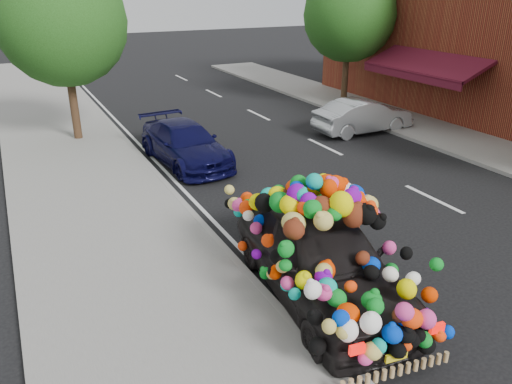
{
  "coord_description": "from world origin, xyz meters",
  "views": [
    {
      "loc": [
        -5.86,
        -8.51,
        5.18
      ],
      "look_at": [
        -1.23,
        0.65,
        0.87
      ],
      "focal_mm": 35.0,
      "sensor_mm": 36.0,
      "label": 1
    }
  ],
  "objects": [
    {
      "name": "tree_far_b",
      "position": [
        8.0,
        10.0,
        3.89
      ],
      "size": [
        4.0,
        4.0,
        5.9
      ],
      "color": "#332114",
      "rests_on": "ground"
    },
    {
      "name": "sidewalk",
      "position": [
        -4.3,
        0.0,
        0.06
      ],
      "size": [
        4.0,
        60.0,
        0.12
      ],
      "primitive_type": "cube",
      "color": "gray",
      "rests_on": "ground"
    },
    {
      "name": "footpath_far",
      "position": [
        8.2,
        3.0,
        0.06
      ],
      "size": [
        3.0,
        40.0,
        0.12
      ],
      "primitive_type": "cube",
      "color": "gray",
      "rests_on": "ground"
    },
    {
      "name": "tree_near_sidewalk",
      "position": [
        -3.8,
        9.5,
        4.02
      ],
      "size": [
        4.2,
        4.2,
        6.13
      ],
      "color": "#332114",
      "rests_on": "ground"
    },
    {
      "name": "ground",
      "position": [
        0.0,
        0.0,
        0.0
      ],
      "size": [
        100.0,
        100.0,
        0.0
      ],
      "primitive_type": "plane",
      "color": "black",
      "rests_on": "ground"
    },
    {
      "name": "plush_art_car",
      "position": [
        -1.45,
        -2.24,
        1.14
      ],
      "size": [
        2.77,
        5.04,
        2.22
      ],
      "rotation": [
        0.0,
        0.0,
        -0.12
      ],
      "color": "black",
      "rests_on": "ground"
    },
    {
      "name": "silver_hatchback",
      "position": [
        5.85,
        5.87,
        0.62
      ],
      "size": [
        3.78,
        1.32,
        1.24
      ],
      "primitive_type": "imported",
      "rotation": [
        0.0,
        0.0,
        1.57
      ],
      "color": "#A4A8AB",
      "rests_on": "ground"
    },
    {
      "name": "navy_sedan",
      "position": [
        -1.19,
        5.58,
        0.62
      ],
      "size": [
        2.06,
        4.38,
        1.24
      ],
      "primitive_type": "imported",
      "rotation": [
        0.0,
        0.0,
        0.08
      ],
      "color": "#090933",
      "rests_on": "ground"
    },
    {
      "name": "lane_markings",
      "position": [
        3.6,
        0.0,
        0.01
      ],
      "size": [
        6.0,
        50.0,
        0.01
      ],
      "primitive_type": null,
      "color": "silver",
      "rests_on": "ground"
    },
    {
      "name": "kerb",
      "position": [
        -2.35,
        0.0,
        0.07
      ],
      "size": [
        0.15,
        60.0,
        0.13
      ],
      "primitive_type": "cube",
      "color": "gray",
      "rests_on": "ground"
    }
  ]
}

